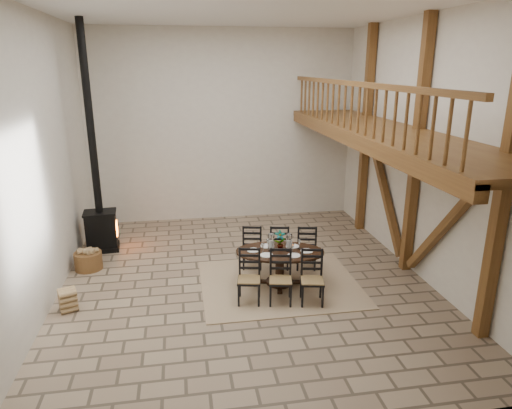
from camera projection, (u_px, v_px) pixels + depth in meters
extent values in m
plane|color=gray|center=(245.00, 280.00, 9.00)|extent=(8.00, 8.00, 0.00)
cube|color=beige|center=(222.00, 127.00, 12.04)|extent=(7.00, 0.02, 5.00)
cube|color=beige|center=(301.00, 231.00, 4.50)|extent=(7.00, 0.02, 5.00)
cube|color=beige|center=(39.00, 162.00, 7.71)|extent=(0.02, 8.00, 5.00)
cube|color=beige|center=(422.00, 150.00, 8.83)|extent=(0.02, 8.00, 5.00)
cube|color=white|center=(243.00, 6.00, 7.54)|extent=(7.00, 8.00, 0.02)
cube|color=brown|center=(505.00, 181.00, 6.45)|extent=(0.18, 0.18, 5.00)
cube|color=brown|center=(417.00, 150.00, 8.81)|extent=(0.18, 0.18, 5.00)
cube|color=brown|center=(366.00, 132.00, 11.17)|extent=(0.18, 0.18, 5.00)
cube|color=brown|center=(446.00, 225.00, 7.95)|extent=(0.14, 2.16, 2.54)
cube|color=brown|center=(384.00, 188.00, 10.31)|extent=(0.14, 2.16, 2.54)
cube|color=brown|center=(418.00, 134.00, 8.72)|extent=(0.20, 7.80, 0.20)
cube|color=brown|center=(385.00, 133.00, 8.60)|extent=(1.60, 7.80, 0.12)
cube|color=brown|center=(350.00, 139.00, 8.52)|extent=(0.18, 7.80, 0.22)
cube|color=brown|center=(353.00, 84.00, 8.22)|extent=(0.09, 7.60, 0.09)
cube|color=brown|center=(351.00, 107.00, 8.35)|extent=(0.06, 7.60, 0.86)
cube|color=tan|center=(279.00, 283.00, 8.85)|extent=(3.00, 2.50, 0.02)
ellipsoid|color=black|center=(280.00, 252.00, 8.65)|extent=(1.85, 1.33, 0.04)
cylinder|color=black|center=(280.00, 268.00, 8.76)|extent=(0.17, 0.17, 0.61)
cylinder|color=black|center=(279.00, 282.00, 8.84)|extent=(0.52, 0.52, 0.06)
cube|color=olive|center=(249.00, 280.00, 8.03)|extent=(0.48, 0.46, 0.04)
cube|color=black|center=(249.00, 292.00, 8.10)|extent=(0.46, 0.46, 0.43)
cube|color=black|center=(249.00, 262.00, 8.12)|extent=(0.35, 0.11, 0.55)
cube|color=olive|center=(281.00, 280.00, 8.01)|extent=(0.48, 0.46, 0.04)
cube|color=black|center=(280.00, 292.00, 8.08)|extent=(0.46, 0.46, 0.43)
cube|color=black|center=(281.00, 263.00, 8.11)|extent=(0.35, 0.11, 0.55)
cube|color=olive|center=(312.00, 281.00, 8.00)|extent=(0.48, 0.46, 0.04)
cube|color=black|center=(312.00, 293.00, 8.07)|extent=(0.46, 0.46, 0.43)
cube|color=black|center=(312.00, 263.00, 8.09)|extent=(0.35, 0.11, 0.55)
cube|color=olive|center=(252.00, 248.00, 9.44)|extent=(0.48, 0.46, 0.04)
cube|color=black|center=(252.00, 258.00, 9.51)|extent=(0.46, 0.46, 0.43)
cube|color=black|center=(252.00, 239.00, 9.20)|extent=(0.35, 0.11, 0.55)
cube|color=olive|center=(279.00, 248.00, 9.43)|extent=(0.48, 0.46, 0.04)
cube|color=black|center=(279.00, 258.00, 9.50)|extent=(0.46, 0.46, 0.43)
cube|color=black|center=(279.00, 240.00, 9.18)|extent=(0.35, 0.11, 0.55)
cube|color=olive|center=(306.00, 248.00, 9.41)|extent=(0.48, 0.46, 0.04)
cube|color=black|center=(306.00, 259.00, 9.48)|extent=(0.46, 0.46, 0.43)
cube|color=black|center=(307.00, 240.00, 9.17)|extent=(0.35, 0.11, 0.55)
cube|color=white|center=(280.00, 251.00, 8.65)|extent=(1.40, 0.89, 0.01)
cube|color=white|center=(280.00, 246.00, 8.62)|extent=(0.87, 0.44, 0.18)
cylinder|color=white|center=(271.00, 242.00, 8.60)|extent=(0.12, 0.12, 0.34)
cylinder|color=white|center=(289.00, 243.00, 8.59)|extent=(0.12, 0.12, 0.34)
cylinder|color=silver|center=(271.00, 247.00, 8.63)|extent=(0.06, 0.06, 0.16)
cylinder|color=silver|center=(289.00, 247.00, 8.62)|extent=(0.06, 0.06, 0.16)
imported|color=#4C723F|center=(280.00, 240.00, 8.64)|extent=(0.23, 0.18, 0.39)
cube|color=black|center=(103.00, 247.00, 10.48)|extent=(0.76, 0.61, 0.11)
cube|color=black|center=(101.00, 229.00, 10.35)|extent=(0.70, 0.55, 0.77)
cube|color=#FF590C|center=(117.00, 228.00, 10.43)|extent=(0.05, 0.31, 0.31)
cube|color=black|center=(100.00, 212.00, 10.23)|extent=(0.75, 0.59, 0.04)
cylinder|color=black|center=(90.00, 120.00, 9.63)|extent=(0.16, 0.16, 4.08)
cylinder|color=brown|center=(88.00, 261.00, 9.46)|extent=(0.56, 0.56, 0.37)
cube|color=tan|center=(87.00, 251.00, 9.39)|extent=(0.30, 0.30, 0.11)
cube|color=tan|center=(68.00, 300.00, 7.85)|extent=(0.37, 0.38, 0.39)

